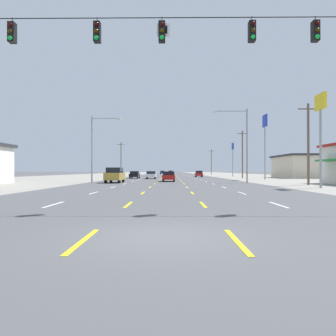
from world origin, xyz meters
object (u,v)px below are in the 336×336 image
object	(u,v)px
sedan_inner_left_farthest	(162,172)
sedan_inner_left_mid	(151,175)
hatchback_center_turn_farther	(171,173)
sedan_center_turn_near	(169,176)
streetlight_left_row_0	(95,144)
pole_sign_right_row_0	(321,118)
pole_sign_right_row_1	(265,130)
pole_sign_right_row_2	(233,152)
sedan_far_left_midfar	(135,175)
suv_far_left_nearest	(115,175)
hatchback_far_right_far	(199,174)
streetlight_right_row_0	(243,140)

from	to	relation	value
sedan_inner_left_farthest	sedan_inner_left_mid	bearing A→B (deg)	-89.99
hatchback_center_turn_farther	sedan_center_turn_near	bearing A→B (deg)	-90.09
streetlight_left_row_0	pole_sign_right_row_0	bearing A→B (deg)	-26.55
pole_sign_right_row_1	pole_sign_right_row_2	size ratio (longest dim) A/B	1.28
sedan_far_left_midfar	pole_sign_right_row_1	distance (m)	26.30
sedan_far_left_midfar	hatchback_center_turn_farther	distance (m)	58.61
pole_sign_right_row_2	streetlight_left_row_0	distance (m)	49.44
pole_sign_right_row_0	streetlight_left_row_0	world-z (taller)	streetlight_left_row_0
suv_far_left_nearest	pole_sign_right_row_1	distance (m)	28.51
hatchback_far_right_far	sedan_inner_left_mid	bearing A→B (deg)	-122.19
hatchback_far_right_far	streetlight_right_row_0	xyz separation A→B (m)	(2.64, -35.94, 4.84)
hatchback_center_turn_farther	pole_sign_right_row_0	bearing A→B (deg)	-81.33
pole_sign_right_row_1	sedan_far_left_midfar	bearing A→B (deg)	160.99
suv_far_left_nearest	pole_sign_right_row_0	world-z (taller)	pole_sign_right_row_0
pole_sign_right_row_1	pole_sign_right_row_0	bearing A→B (deg)	-95.71
suv_far_left_nearest	streetlight_right_row_0	distance (m)	17.40
hatchback_far_right_far	pole_sign_right_row_2	size ratio (longest dim) A/B	0.44
pole_sign_right_row_0	streetlight_left_row_0	bearing A→B (deg)	153.45
pole_sign_right_row_2	streetlight_right_row_0	world-z (taller)	streetlight_right_row_0
sedan_inner_left_farthest	pole_sign_right_row_0	size ratio (longest dim) A/B	0.52
suv_far_left_nearest	hatchback_far_right_far	xyz separation A→B (m)	(14.14, 35.98, -0.24)
sedan_far_left_midfar	sedan_inner_left_farthest	world-z (taller)	same
suv_far_left_nearest	sedan_far_left_midfar	size ratio (longest dim) A/B	1.09
sedan_inner_left_mid	pole_sign_right_row_0	distance (m)	36.08
sedan_inner_left_farthest	streetlight_right_row_0	bearing A→B (deg)	-82.05
sedan_inner_left_mid	pole_sign_right_row_2	size ratio (longest dim) A/B	0.51
suv_far_left_nearest	streetlight_left_row_0	size ratio (longest dim) A/B	0.56
suv_far_left_nearest	pole_sign_right_row_2	world-z (taller)	pole_sign_right_row_2
streetlight_right_row_0	pole_sign_right_row_1	bearing A→B (deg)	63.27
suv_far_left_nearest	sedan_inner_left_mid	xyz separation A→B (m)	(3.52, 19.11, -0.27)
sedan_inner_left_mid	streetlight_right_row_0	size ratio (longest dim) A/B	0.47
sedan_far_left_midfar	streetlight_right_row_0	world-z (taller)	streetlight_right_row_0
pole_sign_right_row_1	streetlight_left_row_0	size ratio (longest dim) A/B	1.30
suv_far_left_nearest	hatchback_center_turn_farther	xyz separation A→B (m)	(7.13, 80.18, -0.24)
sedan_inner_left_mid	pole_sign_right_row_2	world-z (taller)	pole_sign_right_row_2
streetlight_right_row_0	sedan_inner_left_farthest	bearing A→B (deg)	97.95
sedan_inner_left_mid	sedan_far_left_midfar	world-z (taller)	same
hatchback_center_turn_farther	streetlight_left_row_0	world-z (taller)	streetlight_left_row_0
sedan_inner_left_mid	sedan_inner_left_farthest	world-z (taller)	same
sedan_far_left_midfar	hatchback_far_right_far	bearing A→B (deg)	44.68
hatchback_far_right_far	pole_sign_right_row_1	xyz separation A→B (m)	(9.59, -22.14, 7.86)
suv_far_left_nearest	sedan_inner_left_mid	distance (m)	19.44
sedan_center_turn_near	hatchback_center_turn_farther	bearing A→B (deg)	89.91
sedan_inner_left_farthest	pole_sign_right_row_2	xyz separation A→B (m)	(20.13, -53.20, 5.83)
sedan_far_left_midfar	hatchback_far_right_far	xyz separation A→B (m)	(14.13, 13.97, 0.03)
sedan_center_turn_near	sedan_inner_left_mid	bearing A→B (deg)	103.58
hatchback_far_right_far	pole_sign_right_row_2	distance (m)	12.61
suv_far_left_nearest	pole_sign_right_row_1	bearing A→B (deg)	30.24
streetlight_left_row_0	pole_sign_right_row_2	bearing A→B (deg)	57.92
pole_sign_right_row_0	streetlight_left_row_0	distance (m)	26.61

